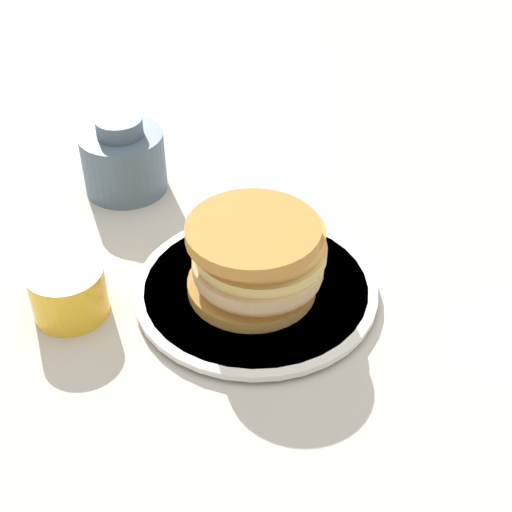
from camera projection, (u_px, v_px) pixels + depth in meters
The scene contains 5 objects.
ground_plane at pixel (237, 298), 0.79m from camera, with size 4.00×4.00×0.00m, color #BCB7AD.
plate at pixel (256, 289), 0.80m from camera, with size 0.27×0.27×0.01m.
pancake_stack at pixel (257, 256), 0.76m from camera, with size 0.15×0.16×0.09m.
juice_glass at pixel (68, 292), 0.76m from camera, with size 0.08×0.08×0.06m.
cream_jug at pixel (124, 159), 0.94m from camera, with size 0.11×0.11×0.10m.
Camera 1 is at (0.45, -0.39, 0.53)m, focal length 50.00 mm.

